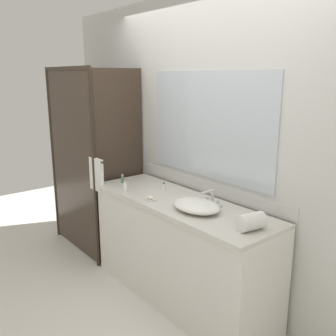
{
  "coord_description": "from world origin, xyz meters",
  "views": [
    {
      "loc": [
        2.21,
        -1.92,
        1.9
      ],
      "look_at": [
        -0.15,
        0.0,
        1.15
      ],
      "focal_mm": 39.76,
      "sensor_mm": 36.0,
      "label": 1
    }
  ],
  "objects_px": {
    "sink_basin": "(196,205)",
    "amenity_bottle_lotion": "(164,187)",
    "faucet": "(211,200)",
    "rolled_towel_near_edge": "(251,222)",
    "amenity_bottle_conditioner": "(125,186)",
    "soap_dish": "(150,198)",
    "amenity_bottle_body_wash": "(122,179)"
  },
  "relations": [
    {
      "from": "soap_dish",
      "to": "rolled_towel_near_edge",
      "type": "bearing_deg",
      "value": 9.62
    },
    {
      "from": "sink_basin",
      "to": "amenity_bottle_lotion",
      "type": "height_order",
      "value": "sink_basin"
    },
    {
      "from": "sink_basin",
      "to": "faucet",
      "type": "bearing_deg",
      "value": 90.0
    },
    {
      "from": "amenity_bottle_body_wash",
      "to": "sink_basin",
      "type": "bearing_deg",
      "value": 1.59
    },
    {
      "from": "amenity_bottle_body_wash",
      "to": "amenity_bottle_conditioner",
      "type": "height_order",
      "value": "amenity_bottle_conditioner"
    },
    {
      "from": "sink_basin",
      "to": "amenity_bottle_body_wash",
      "type": "relative_size",
      "value": 5.05
    },
    {
      "from": "sink_basin",
      "to": "amenity_bottle_lotion",
      "type": "bearing_deg",
      "value": 167.1
    },
    {
      "from": "amenity_bottle_body_wash",
      "to": "amenity_bottle_conditioner",
      "type": "distance_m",
      "value": 0.27
    },
    {
      "from": "amenity_bottle_lotion",
      "to": "amenity_bottle_body_wash",
      "type": "relative_size",
      "value": 0.91
    },
    {
      "from": "faucet",
      "to": "amenity_bottle_body_wash",
      "type": "relative_size",
      "value": 2.07
    },
    {
      "from": "soap_dish",
      "to": "amenity_bottle_conditioner",
      "type": "height_order",
      "value": "amenity_bottle_conditioner"
    },
    {
      "from": "amenity_bottle_conditioner",
      "to": "sink_basin",
      "type": "bearing_deg",
      "value": 11.08
    },
    {
      "from": "sink_basin",
      "to": "amenity_bottle_conditioner",
      "type": "height_order",
      "value": "amenity_bottle_conditioner"
    },
    {
      "from": "amenity_bottle_lotion",
      "to": "amenity_bottle_body_wash",
      "type": "bearing_deg",
      "value": -160.83
    },
    {
      "from": "soap_dish",
      "to": "sink_basin",
      "type": "bearing_deg",
      "value": 17.1
    },
    {
      "from": "soap_dish",
      "to": "amenity_bottle_conditioner",
      "type": "xyz_separation_m",
      "value": [
        -0.35,
        -0.02,
        0.03
      ]
    },
    {
      "from": "amenity_bottle_lotion",
      "to": "amenity_bottle_body_wash",
      "type": "height_order",
      "value": "amenity_bottle_body_wash"
    },
    {
      "from": "amenity_bottle_conditioner",
      "to": "soap_dish",
      "type": "bearing_deg",
      "value": 3.43
    },
    {
      "from": "soap_dish",
      "to": "amenity_bottle_body_wash",
      "type": "relative_size",
      "value": 1.22
    },
    {
      "from": "faucet",
      "to": "amenity_bottle_body_wash",
      "type": "xyz_separation_m",
      "value": [
        -1.01,
        -0.19,
        -0.01
      ]
    },
    {
      "from": "amenity_bottle_body_wash",
      "to": "soap_dish",
      "type": "bearing_deg",
      "value": -9.82
    },
    {
      "from": "faucet",
      "to": "rolled_towel_near_edge",
      "type": "height_order",
      "value": "faucet"
    },
    {
      "from": "faucet",
      "to": "amenity_bottle_conditioner",
      "type": "bearing_deg",
      "value": -157.64
    },
    {
      "from": "sink_basin",
      "to": "faucet",
      "type": "relative_size",
      "value": 2.44
    },
    {
      "from": "soap_dish",
      "to": "amenity_bottle_lotion",
      "type": "relative_size",
      "value": 1.33
    },
    {
      "from": "faucet",
      "to": "soap_dish",
      "type": "relative_size",
      "value": 1.7
    },
    {
      "from": "faucet",
      "to": "sink_basin",
      "type": "bearing_deg",
      "value": -90.0
    },
    {
      "from": "faucet",
      "to": "amenity_bottle_body_wash",
      "type": "height_order",
      "value": "faucet"
    },
    {
      "from": "amenity_bottle_lotion",
      "to": "faucet",
      "type": "bearing_deg",
      "value": 3.81
    },
    {
      "from": "soap_dish",
      "to": "amenity_bottle_lotion",
      "type": "bearing_deg",
      "value": 118.22
    },
    {
      "from": "sink_basin",
      "to": "faucet",
      "type": "height_order",
      "value": "faucet"
    },
    {
      "from": "faucet",
      "to": "amenity_bottle_lotion",
      "type": "height_order",
      "value": "faucet"
    }
  ]
}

